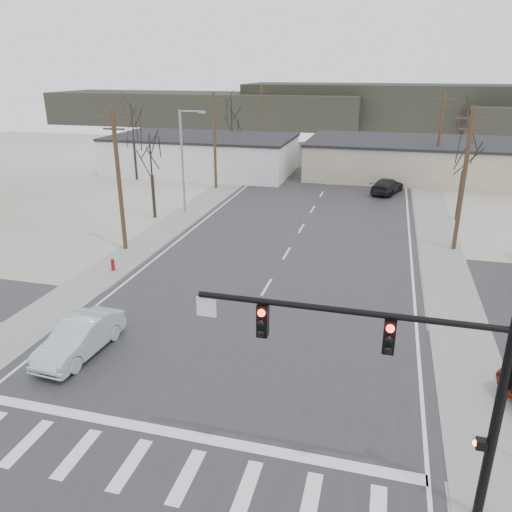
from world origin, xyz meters
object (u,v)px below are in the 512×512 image
Objects in this scene: car_far_a at (387,186)px; car_far_b at (318,142)px; sedan_crossing at (80,338)px; fire_hydrant at (113,265)px; traffic_signal_mast at (428,371)px.

car_far_a reaches higher than car_far_b.
sedan_crossing is 0.93× the size of car_far_a.
sedan_crossing is at bearing -68.23° from fire_hydrant.
traffic_signal_mast is 1.68× the size of car_far_a.
traffic_signal_mast reaches higher than fire_hydrant.
car_far_b is (5.07, 57.00, 0.26)m from fire_hydrant.
fire_hydrant is (-18.09, 14.20, -4.22)m from traffic_signal_mast.
sedan_crossing is (3.73, -9.33, 0.41)m from fire_hydrant.
sedan_crossing is at bearing 161.25° from traffic_signal_mast.
traffic_signal_mast is at bearing -58.21° from car_far_b.
traffic_signal_mast is at bearing 109.77° from car_far_a.
traffic_signal_mast reaches higher than sedan_crossing.
car_far_b is (-13.02, 71.20, -3.96)m from traffic_signal_mast.
traffic_signal_mast is 40.66m from car_far_a.
sedan_crossing is at bearing 87.76° from car_far_a.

